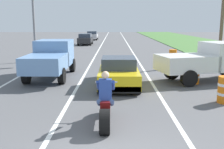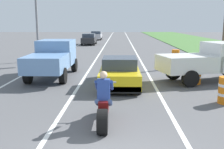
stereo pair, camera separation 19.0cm
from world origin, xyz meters
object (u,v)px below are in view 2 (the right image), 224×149
traffic_light_mast_near (55,8)px  construction_barrel_far (175,56)px  distant_car_further_ahead (96,35)px  construction_barrel_mid (195,74)px  sports_car_yellow (120,72)px  pickup_truck_right_shoulder_white (211,60)px  motorcycle_with_rider (104,106)px  distant_car_far_ahead (89,39)px  pickup_truck_left_lane_light_blue (53,57)px

traffic_light_mast_near → construction_barrel_far: (8.93, -0.68, -3.50)m
distant_car_further_ahead → traffic_light_mast_near: bearing=-91.7°
construction_barrel_mid → construction_barrel_far: 6.77m
construction_barrel_far → distant_car_further_ahead: distant_car_further_ahead is taller
construction_barrel_mid → sports_car_yellow: bearing=-173.6°
traffic_light_mast_near → construction_barrel_mid: 11.83m
pickup_truck_right_shoulder_white → construction_barrel_mid: (-0.93, -0.59, -0.60)m
motorcycle_with_rider → pickup_truck_right_shoulder_white: (5.09, 6.12, 0.51)m
motorcycle_with_rider → distant_car_far_ahead: (-3.65, 28.84, 0.18)m
construction_barrel_mid → distant_car_further_ahead: distant_car_further_ahead is taller
motorcycle_with_rider → sports_car_yellow: motorcycle_with_rider is taller
traffic_light_mast_near → distant_car_further_ahead: bearing=88.3°
sports_car_yellow → pickup_truck_left_lane_light_blue: size_ratio=0.90×
pickup_truck_left_lane_light_blue → traffic_light_mast_near: (-1.16, 5.97, 2.90)m
motorcycle_with_rider → pickup_truck_right_shoulder_white: bearing=50.3°
pickup_truck_left_lane_light_blue → distant_car_further_ahead: (-0.37, 32.20, -0.33)m
sports_car_yellow → pickup_truck_right_shoulder_white: (4.63, 1.01, 0.48)m
distant_car_far_ahead → pickup_truck_right_shoulder_white: bearing=-68.9°
pickup_truck_left_lane_light_blue → construction_barrel_mid: 7.51m
construction_barrel_far → distant_car_further_ahead: bearing=106.8°
traffic_light_mast_near → distant_car_further_ahead: size_ratio=1.50×
sports_car_yellow → pickup_truck_left_lane_light_blue: pickup_truck_left_lane_light_blue is taller
sports_car_yellow → construction_barrel_mid: 3.73m
construction_barrel_far → distant_car_far_ahead: 18.50m
pickup_truck_right_shoulder_white → construction_barrel_mid: pickup_truck_right_shoulder_white is taller
pickup_truck_left_lane_light_blue → distant_car_far_ahead: pickup_truck_left_lane_light_blue is taller
construction_barrel_far → pickup_truck_left_lane_light_blue: bearing=-145.8°
traffic_light_mast_near → distant_car_far_ahead: 16.21m
traffic_light_mast_near → distant_car_further_ahead: (0.80, 26.23, -3.23)m
motorcycle_with_rider → distant_car_further_ahead: (-3.55, 39.20, 0.18)m
pickup_truck_left_lane_light_blue → traffic_light_mast_near: bearing=101.0°
motorcycle_with_rider → distant_car_far_ahead: size_ratio=0.55×
traffic_light_mast_near → pickup_truck_left_lane_light_blue: bearing=-79.0°
motorcycle_with_rider → traffic_light_mast_near: 14.09m
motorcycle_with_rider → construction_barrel_far: (4.59, 12.28, -0.09)m
pickup_truck_left_lane_light_blue → distant_car_far_ahead: (-0.47, 21.84, -0.33)m
pickup_truck_left_lane_light_blue → construction_barrel_far: 9.42m
sports_car_yellow → distant_car_far_ahead: size_ratio=1.08×
pickup_truck_right_shoulder_white → traffic_light_mast_near: 12.01m
pickup_truck_left_lane_light_blue → construction_barrel_mid: pickup_truck_left_lane_light_blue is taller
distant_car_far_ahead → sports_car_yellow: bearing=-80.2°
distant_car_further_ahead → distant_car_far_ahead: bearing=-90.6°
pickup_truck_right_shoulder_white → distant_car_far_ahead: (-8.74, 22.72, -0.33)m
sports_car_yellow → construction_barrel_far: (4.13, 7.17, -0.13)m
pickup_truck_right_shoulder_white → motorcycle_with_rider: bearing=-129.7°
construction_barrel_mid → distant_car_far_ahead: bearing=108.5°
motorcycle_with_rider → pickup_truck_right_shoulder_white: 7.98m
traffic_light_mast_near → construction_barrel_mid: size_ratio=6.00×
sports_car_yellow → distant_car_far_ahead: (-4.11, 23.72, 0.14)m
pickup_truck_right_shoulder_white → construction_barrel_far: size_ratio=5.14×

